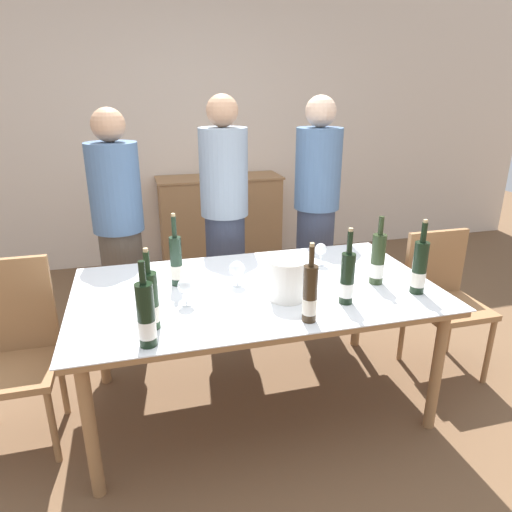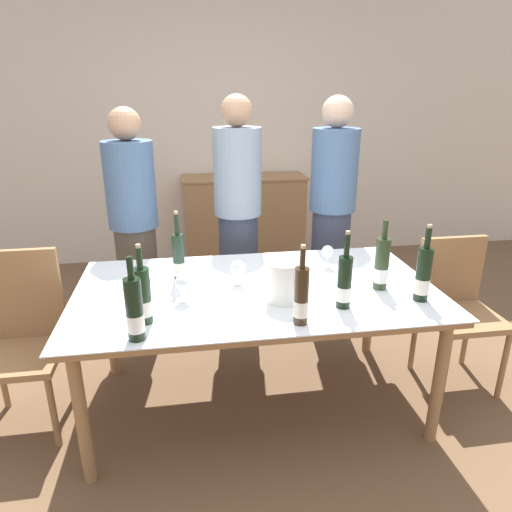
# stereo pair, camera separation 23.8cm
# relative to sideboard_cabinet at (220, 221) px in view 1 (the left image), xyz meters

# --- Properties ---
(ground_plane) EXTENTS (12.00, 12.00, 0.00)m
(ground_plane) POSITION_rel_sideboard_cabinet_xyz_m (-0.24, -2.34, -0.46)
(ground_plane) COLOR brown
(back_wall) EXTENTS (8.00, 0.10, 2.80)m
(back_wall) POSITION_rel_sideboard_cabinet_xyz_m (-0.24, 0.29, 0.94)
(back_wall) COLOR beige
(back_wall) RESTS_ON ground_plane
(sideboard_cabinet) EXTENTS (1.25, 0.46, 0.92)m
(sideboard_cabinet) POSITION_rel_sideboard_cabinet_xyz_m (0.00, 0.00, 0.00)
(sideboard_cabinet) COLOR #996B42
(sideboard_cabinet) RESTS_ON ground_plane
(dining_table) EXTENTS (1.91, 1.08, 0.74)m
(dining_table) POSITION_rel_sideboard_cabinet_xyz_m (-0.24, -2.34, 0.22)
(dining_table) COLOR #996B42
(dining_table) RESTS_ON ground_plane
(ice_bucket) EXTENTS (0.20, 0.20, 0.21)m
(ice_bucket) POSITION_rel_sideboard_cabinet_xyz_m (-0.13, -2.51, 0.39)
(ice_bucket) COLOR white
(ice_bucket) RESTS_ON dining_table
(wine_bottle_0) EXTENTS (0.07, 0.07, 0.37)m
(wine_bottle_0) POSITION_rel_sideboard_cabinet_xyz_m (-0.83, -2.79, 0.41)
(wine_bottle_0) COLOR black
(wine_bottle_0) RESTS_ON dining_table
(wine_bottle_1) EXTENTS (0.07, 0.07, 0.39)m
(wine_bottle_1) POSITION_rel_sideboard_cabinet_xyz_m (0.14, -2.63, 0.41)
(wine_bottle_1) COLOR black
(wine_bottle_1) RESTS_ON dining_table
(wine_bottle_2) EXTENTS (0.07, 0.07, 0.38)m
(wine_bottle_2) POSITION_rel_sideboard_cabinet_xyz_m (-0.11, -2.76, 0.41)
(wine_bottle_2) COLOR #332314
(wine_bottle_2) RESTS_ON dining_table
(wine_bottle_3) EXTENTS (0.07, 0.07, 0.39)m
(wine_bottle_3) POSITION_rel_sideboard_cabinet_xyz_m (0.55, -2.62, 0.41)
(wine_bottle_3) COLOR black
(wine_bottle_3) RESTS_ON dining_table
(wine_bottle_4) EXTENTS (0.08, 0.08, 0.37)m
(wine_bottle_4) POSITION_rel_sideboard_cabinet_xyz_m (-0.81, -2.64, 0.40)
(wine_bottle_4) COLOR black
(wine_bottle_4) RESTS_ON dining_table
(wine_bottle_5) EXTENTS (0.07, 0.07, 0.40)m
(wine_bottle_5) POSITION_rel_sideboard_cabinet_xyz_m (-0.65, -2.19, 0.41)
(wine_bottle_5) COLOR #1E3323
(wine_bottle_5) RESTS_ON dining_table
(wine_bottle_6) EXTENTS (0.08, 0.08, 0.38)m
(wine_bottle_6) POSITION_rel_sideboard_cabinet_xyz_m (0.41, -2.45, 0.41)
(wine_bottle_6) COLOR #28381E
(wine_bottle_6) RESTS_ON dining_table
(wine_glass_0) EXTENTS (0.08, 0.08, 0.14)m
(wine_glass_0) POSITION_rel_sideboard_cabinet_xyz_m (-0.33, -2.28, 0.37)
(wine_glass_0) COLOR white
(wine_glass_0) RESTS_ON dining_table
(wine_glass_1) EXTENTS (0.07, 0.07, 0.13)m
(wine_glass_1) POSITION_rel_sideboard_cabinet_xyz_m (0.22, -2.11, 0.37)
(wine_glass_1) COLOR white
(wine_glass_1) RESTS_ON dining_table
(wine_glass_2) EXTENTS (0.08, 0.08, 0.14)m
(wine_glass_2) POSITION_rel_sideboard_cabinet_xyz_m (-0.63, -2.45, 0.38)
(wine_glass_2) COLOR white
(wine_glass_2) RESTS_ON dining_table
(chair_left_end) EXTENTS (0.42, 0.42, 0.96)m
(chair_left_end) POSITION_rel_sideboard_cabinet_xyz_m (-1.50, -2.24, 0.07)
(chair_left_end) COLOR #996B42
(chair_left_end) RESTS_ON ground_plane
(chair_right_end) EXTENTS (0.42, 0.42, 0.90)m
(chair_right_end) POSITION_rel_sideboard_cabinet_xyz_m (1.01, -2.25, 0.07)
(chair_right_end) COLOR #996B42
(chair_right_end) RESTS_ON ground_plane
(person_host) EXTENTS (0.33, 0.33, 1.64)m
(person_host) POSITION_rel_sideboard_cabinet_xyz_m (-0.95, -1.46, 0.36)
(person_host) COLOR #51473D
(person_host) RESTS_ON ground_plane
(person_guest_left) EXTENTS (0.33, 0.33, 1.72)m
(person_guest_left) POSITION_rel_sideboard_cabinet_xyz_m (-0.23, -1.44, 0.40)
(person_guest_left) COLOR #383F56
(person_guest_left) RESTS_ON ground_plane
(person_guest_right) EXTENTS (0.33, 0.33, 1.71)m
(person_guest_right) POSITION_rel_sideboard_cabinet_xyz_m (0.46, -1.45, 0.40)
(person_guest_right) COLOR #383F56
(person_guest_right) RESTS_ON ground_plane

